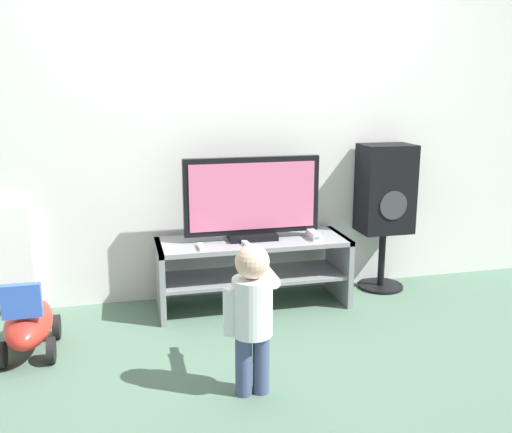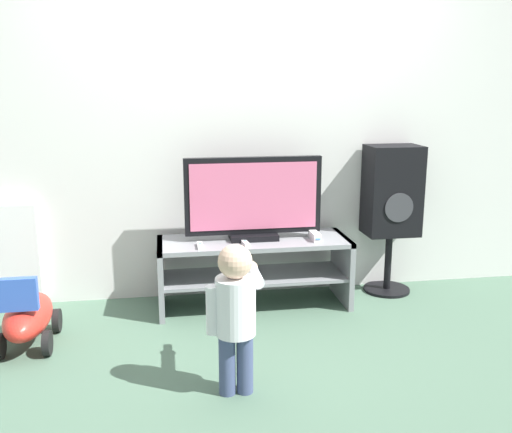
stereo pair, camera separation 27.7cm
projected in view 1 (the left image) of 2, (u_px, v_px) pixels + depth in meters
ground_plane at (261, 318)px, 3.74m from camera, size 16.00×16.00×0.00m
wall_back at (242, 113)px, 3.95m from camera, size 10.00×0.06×2.60m
tv_stand at (253, 261)px, 3.88m from camera, size 1.29×0.45×0.47m
television at (252, 199)px, 3.80m from camera, size 0.92×0.20×0.56m
game_console at (313, 235)px, 3.87m from camera, size 0.05×0.17×0.05m
remote_primary at (201, 247)px, 3.64m from camera, size 0.03×0.13×0.03m
remote_secondary at (245, 243)px, 3.73m from camera, size 0.05×0.13×0.03m
child at (252, 307)px, 2.74m from camera, size 0.29×0.44×0.77m
speaker_tower at (385, 193)px, 4.14m from camera, size 0.37×0.34×1.08m
ride_on_toy at (29, 324)px, 3.22m from camera, size 0.29×0.59×0.47m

